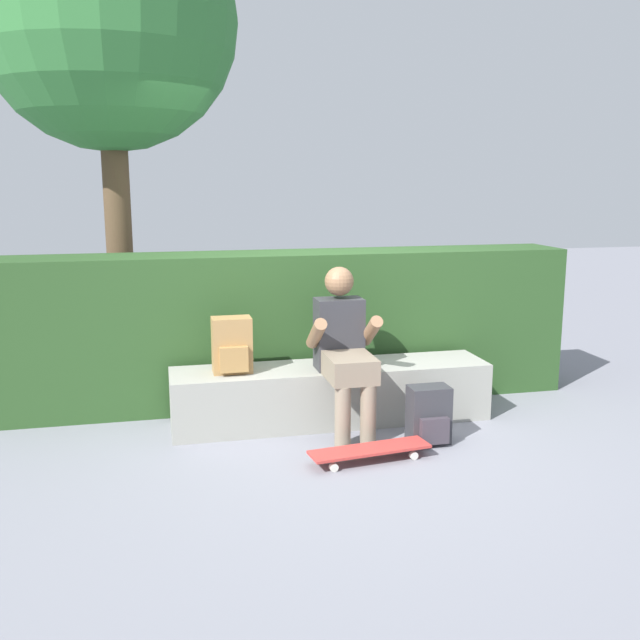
% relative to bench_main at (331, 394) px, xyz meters
% --- Properties ---
extents(ground_plane, '(24.00, 24.00, 0.00)m').
position_rel_bench_main_xyz_m(ground_plane, '(0.00, -0.26, -0.21)').
color(ground_plane, gray).
extents(bench_main, '(2.37, 0.50, 0.43)m').
position_rel_bench_main_xyz_m(bench_main, '(0.00, 0.00, 0.00)').
color(bench_main, gray).
rests_on(bench_main, ground).
extents(person_skater, '(0.49, 0.62, 1.18)m').
position_rel_bench_main_xyz_m(person_skater, '(0.04, -0.22, 0.42)').
color(person_skater, '#333338').
rests_on(person_skater, ground).
extents(skateboard_near_person, '(0.82, 0.30, 0.09)m').
position_rel_bench_main_xyz_m(skateboard_near_person, '(0.06, -0.81, -0.14)').
color(skateboard_near_person, '#BC3833').
rests_on(skateboard_near_person, ground).
extents(backpack_on_bench, '(0.28, 0.23, 0.40)m').
position_rel_bench_main_xyz_m(backpack_on_bench, '(-0.73, -0.01, 0.41)').
color(backpack_on_bench, '#A37A47').
rests_on(backpack_on_bench, bench_main).
extents(backpack_on_ground, '(0.28, 0.23, 0.40)m').
position_rel_bench_main_xyz_m(backpack_on_ground, '(0.55, -0.58, -0.02)').
color(backpack_on_ground, '#333338').
rests_on(backpack_on_ground, ground).
extents(hedge_row, '(4.67, 0.56, 1.22)m').
position_rel_bench_main_xyz_m(hedge_row, '(-0.23, 0.61, 0.39)').
color(hedge_row, '#284A21').
rests_on(hedge_row, ground).
extents(tree_behind_bench, '(2.13, 2.13, 4.14)m').
position_rel_bench_main_xyz_m(tree_behind_bench, '(-1.54, 1.41, 2.84)').
color(tree_behind_bench, brown).
rests_on(tree_behind_bench, ground).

